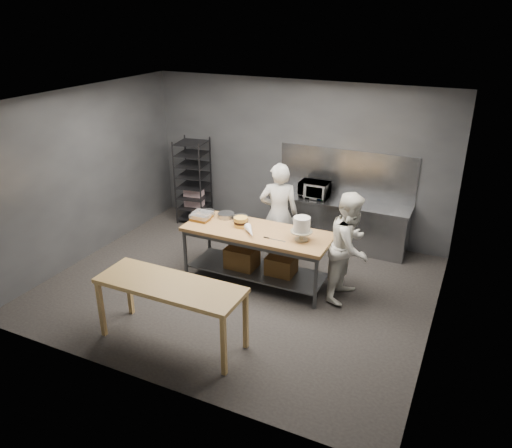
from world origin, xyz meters
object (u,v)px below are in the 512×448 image
(near_counter, at_px, (170,289))
(layer_cake, at_px, (241,222))
(frosted_cake_stand, at_px, (302,226))
(work_table, at_px, (258,250))
(chef_right, at_px, (350,247))
(chef_behind, at_px, (279,214))
(microwave, at_px, (314,190))
(speed_rack, at_px, (193,181))

(near_counter, xyz_separation_m, layer_cake, (0.03, 2.00, 0.19))
(frosted_cake_stand, distance_m, layer_cake, 1.08)
(work_table, distance_m, frosted_cake_stand, 0.96)
(near_counter, relative_size, layer_cake, 8.85)
(near_counter, distance_m, chef_right, 2.80)
(frosted_cake_stand, bearing_deg, chef_behind, 131.19)
(near_counter, xyz_separation_m, chef_behind, (0.38, 2.75, 0.10))
(work_table, bearing_deg, chef_behind, 86.99)
(chef_right, height_order, microwave, chef_right)
(near_counter, bearing_deg, chef_behind, 82.11)
(work_table, xyz_separation_m, frosted_cake_stand, (0.76, -0.05, 0.59))
(work_table, distance_m, microwave, 1.97)
(layer_cake, bearing_deg, chef_right, 4.66)
(speed_rack, bearing_deg, frosted_cake_stand, -30.96)
(speed_rack, xyz_separation_m, microwave, (2.62, 0.08, 0.19))
(microwave, relative_size, frosted_cake_stand, 1.43)
(near_counter, distance_m, layer_cake, 2.00)
(frosted_cake_stand, relative_size, layer_cake, 1.67)
(chef_behind, relative_size, layer_cake, 8.12)
(microwave, bearing_deg, near_counter, -99.27)
(frosted_cake_stand, bearing_deg, chef_right, 16.82)
(speed_rack, relative_size, microwave, 3.23)
(near_counter, bearing_deg, speed_rack, 117.81)
(work_table, relative_size, frosted_cake_stand, 6.35)
(speed_rack, xyz_separation_m, chef_right, (3.80, -1.64, 0.01))
(work_table, bearing_deg, microwave, 81.24)
(near_counter, bearing_deg, layer_cake, 89.22)
(chef_behind, relative_size, microwave, 3.38)
(chef_behind, relative_size, chef_right, 1.06)
(chef_right, bearing_deg, chef_behind, 73.75)
(frosted_cake_stand, bearing_deg, speed_rack, 149.04)
(layer_cake, bearing_deg, near_counter, -90.78)
(frosted_cake_stand, height_order, layer_cake, frosted_cake_stand)
(near_counter, relative_size, chef_right, 1.16)
(work_table, height_order, frosted_cake_stand, frosted_cake_stand)
(speed_rack, xyz_separation_m, layer_cake, (2.02, -1.79, 0.14))
(chef_right, bearing_deg, frosted_cake_stand, 113.53)
(microwave, relative_size, layer_cake, 2.40)
(near_counter, bearing_deg, chef_right, 49.80)
(chef_right, distance_m, microwave, 2.09)
(chef_behind, xyz_separation_m, microwave, (0.25, 1.12, 0.13))
(chef_behind, distance_m, layer_cake, 0.83)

